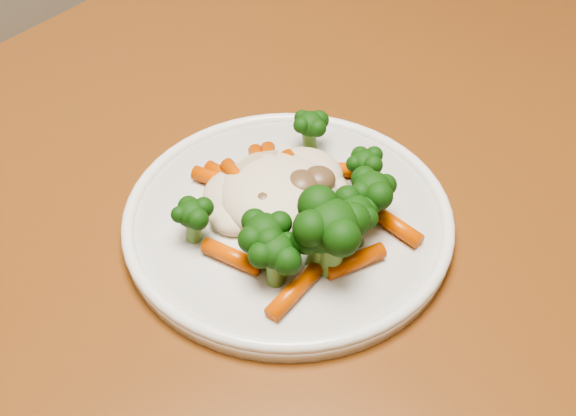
# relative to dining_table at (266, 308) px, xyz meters

# --- Properties ---
(dining_table) EXTENTS (1.34, 1.12, 0.75)m
(dining_table) POSITION_rel_dining_table_xyz_m (0.00, 0.00, 0.00)
(dining_table) COLOR brown
(dining_table) RESTS_ON ground
(plate) EXTENTS (0.25, 0.25, 0.01)m
(plate) POSITION_rel_dining_table_xyz_m (0.01, -0.01, 0.11)
(plate) COLOR white
(plate) RESTS_ON dining_table
(meal) EXTENTS (0.17, 0.17, 0.06)m
(meal) POSITION_rel_dining_table_xyz_m (0.02, -0.03, 0.14)
(meal) COLOR beige
(meal) RESTS_ON plate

